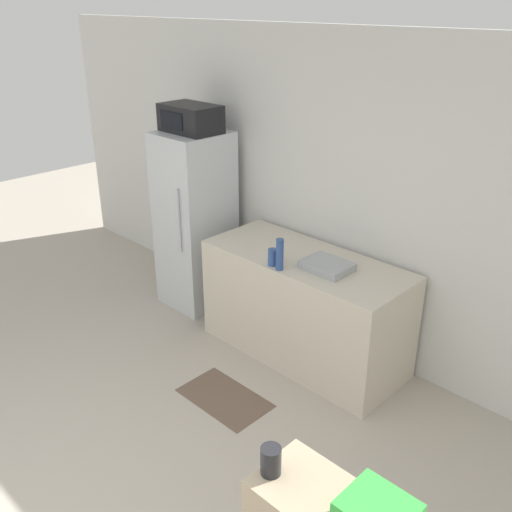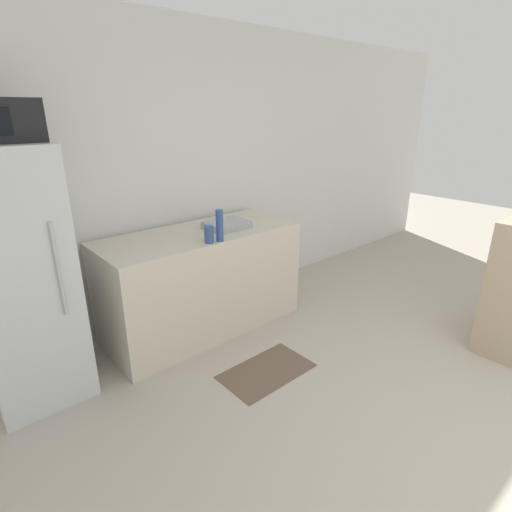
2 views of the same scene
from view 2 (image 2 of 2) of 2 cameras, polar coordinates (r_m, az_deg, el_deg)
name	(u,v)px [view 2 (image 2 of 2)]	position (r m, az deg, el deg)	size (l,w,h in m)	color
wall_back	(193,175)	(3.78, -8.96, 11.36)	(8.00, 0.06, 2.60)	silver
refrigerator	(20,280)	(2.95, -30.60, -3.02)	(0.57, 0.62, 1.69)	silver
counter	(202,281)	(3.55, -7.75, -3.52)	(1.72, 0.71, 0.90)	beige
sink_basin	(227,225)	(3.48, -4.21, 4.48)	(0.36, 0.28, 0.06)	#9EA3A8
bottle_tall	(219,226)	(3.12, -5.24, 4.35)	(0.06, 0.06, 0.25)	#2D4C8C
bottle_short	(209,234)	(3.10, -6.76, 3.09)	(0.07, 0.07, 0.13)	#2D4C8C
kitchen_rug	(266,371)	(3.15, 1.50, -16.06)	(0.70, 0.41, 0.01)	brown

